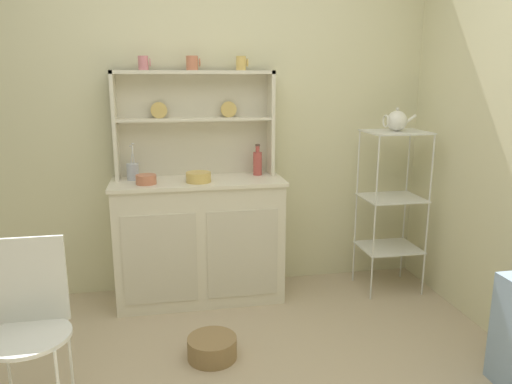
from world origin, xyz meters
The scene contains 14 objects.
wall_back centered at (0.00, 1.62, 1.25)m, with size 3.84×0.05×2.50m, color beige.
hutch_cabinet centered at (-0.08, 1.37, 0.44)m, with size 1.15×0.45×0.85m.
hutch_shelf_unit centered at (-0.08, 1.53, 1.27)m, with size 1.07×0.18×0.71m.
bakers_rack centered at (1.28, 1.28, 0.72)m, with size 0.41×0.35×1.16m.
wire_chair centered at (-0.90, 0.22, 0.52)m, with size 0.36×0.36×0.85m.
floor_basket centered at (-0.08, 0.59, 0.06)m, with size 0.27×0.27×0.12m, color #93754C.
cup_rose_0 centered at (-0.40, 1.49, 1.61)m, with size 0.08×0.07×0.09m.
cup_terracotta_1 centered at (-0.09, 1.49, 1.61)m, with size 0.09×0.08×0.09m.
cup_gold_2 centered at (0.24, 1.49, 1.61)m, with size 0.08×0.07×0.09m.
bowl_mixing_large centered at (-0.42, 1.29, 0.88)m, with size 0.13×0.13×0.06m, color #C67556.
bowl_floral_medium centered at (-0.08, 1.29, 0.88)m, with size 0.16×0.16×0.06m, color #DBB760.
jam_bottle centered at (0.34, 1.45, 0.94)m, with size 0.06×0.06×0.22m.
utensil_jar centered at (-0.51, 1.45, 0.91)m, with size 0.08×0.08×0.25m.
porcelain_teapot centered at (1.28, 1.28, 1.23)m, with size 0.23×0.14×0.16m.
Camera 1 is at (-0.30, -1.86, 1.53)m, focal length 34.37 mm.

